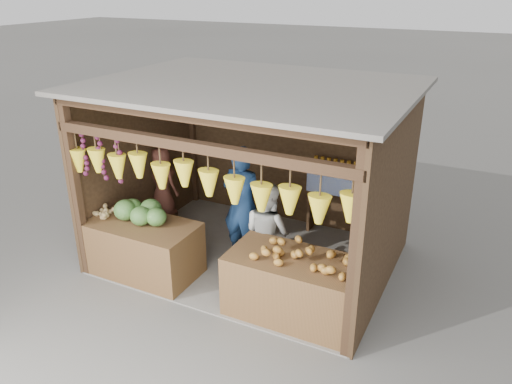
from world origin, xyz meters
TOP-DOWN VIEW (x-y plane):
  - ground at (0.00, 0.00)m, footprint 80.00×80.00m
  - stall_structure at (-0.03, -0.04)m, footprint 4.30×3.30m
  - back_shelf at (1.05, 1.28)m, footprint 1.25×0.32m
  - counter_left at (-1.18, -1.06)m, footprint 1.55×0.85m
  - counter_right at (1.16, -1.03)m, footprint 1.73×0.85m
  - stool at (-1.75, 0.21)m, footprint 0.31×0.31m
  - man_standing at (-0.10, -0.07)m, footprint 0.66×0.44m
  - woman_standing at (0.46, -0.41)m, footprint 0.87×0.79m
  - vendor_seated at (-1.75, 0.21)m, footprint 0.63×0.48m
  - melon_pile at (-1.18, -0.97)m, footprint 1.00×0.50m
  - tanfruit_pile at (-1.83, -1.07)m, footprint 0.34×0.40m
  - mango_pile at (1.25, -1.03)m, footprint 1.40×0.64m

SIDE VIEW (x-z plane):
  - ground at x=0.00m, z-range 0.00..0.00m
  - stool at x=-1.75m, z-range 0.00..0.29m
  - counter_left at x=-1.18m, z-range 0.00..0.79m
  - counter_right at x=1.16m, z-range 0.00..0.82m
  - woman_standing at x=0.46m, z-range 0.00..1.46m
  - tanfruit_pile at x=-1.83m, z-range 0.79..0.92m
  - vendor_seated at x=-1.75m, z-range 0.29..1.45m
  - back_shelf at x=1.05m, z-range 0.21..1.54m
  - man_standing at x=-0.10m, z-range 0.00..1.80m
  - mango_pile at x=1.25m, z-range 0.82..1.04m
  - melon_pile at x=-1.18m, z-range 0.79..1.11m
  - stall_structure at x=-0.03m, z-range 0.34..3.00m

